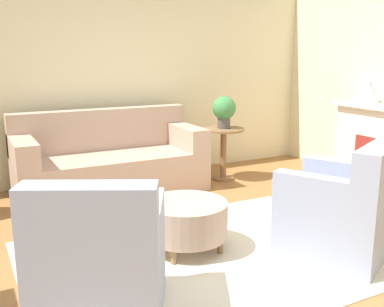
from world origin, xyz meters
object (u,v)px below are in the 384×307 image
(armchair_left, at_px, (100,265))
(vase_mantel_near, at_px, (368,94))
(potted_plant_on_side_table, at_px, (224,110))
(ottoman_table, at_px, (186,219))
(side_table, at_px, (223,145))
(armchair_right, at_px, (342,212))
(couch, at_px, (110,163))

(armchair_left, xyz_separation_m, vase_mantel_near, (3.85, 1.45, 0.77))
(vase_mantel_near, distance_m, potted_plant_on_side_table, 1.80)
(armchair_left, relative_size, ottoman_table, 1.49)
(side_table, bearing_deg, armchair_right, -98.11)
(ottoman_table, xyz_separation_m, vase_mantel_near, (2.92, 0.77, 0.86))
(vase_mantel_near, bearing_deg, armchair_left, -159.35)
(side_table, height_order, potted_plant_on_side_table, potted_plant_on_side_table)
(side_table, bearing_deg, armchair_left, -134.20)
(side_table, distance_m, vase_mantel_near, 1.91)
(couch, xyz_separation_m, armchair_right, (1.14, -2.57, 0.02))
(armchair_left, relative_size, vase_mantel_near, 3.94)
(couch, bearing_deg, potted_plant_on_side_table, -6.09)
(armchair_left, distance_m, vase_mantel_near, 4.18)
(armchair_left, distance_m, side_table, 3.37)
(couch, distance_m, ottoman_table, 1.89)
(couch, height_order, ottoman_table, couch)
(couch, relative_size, armchair_right, 2.09)
(armchair_left, bearing_deg, vase_mantel_near, 20.65)
(armchair_right, bearing_deg, side_table, 81.89)
(armchair_left, xyz_separation_m, potted_plant_on_side_table, (2.35, 2.41, 0.55))
(side_table, relative_size, vase_mantel_near, 2.57)
(potted_plant_on_side_table, bearing_deg, armchair_right, -98.11)
(vase_mantel_near, relative_size, potted_plant_on_side_table, 0.64)
(armchair_right, xyz_separation_m, potted_plant_on_side_table, (0.34, 2.41, 0.55))
(ottoman_table, distance_m, potted_plant_on_side_table, 2.33)
(armchair_right, relative_size, vase_mantel_near, 3.94)
(armchair_left, bearing_deg, ottoman_table, 36.31)
(armchair_right, distance_m, ottoman_table, 1.28)
(couch, distance_m, armchair_left, 2.71)
(potted_plant_on_side_table, bearing_deg, vase_mantel_near, -32.65)
(couch, distance_m, potted_plant_on_side_table, 1.60)
(ottoman_table, height_order, potted_plant_on_side_table, potted_plant_on_side_table)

